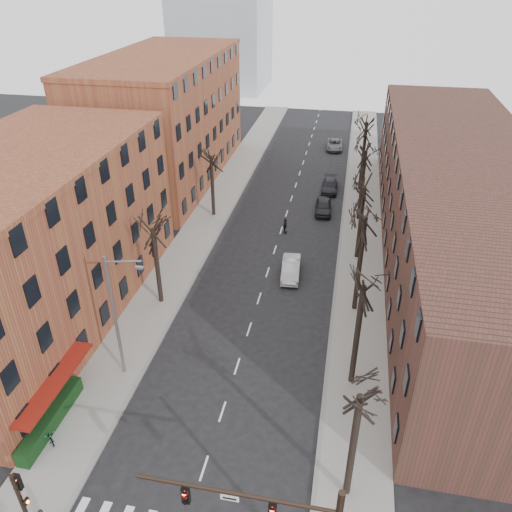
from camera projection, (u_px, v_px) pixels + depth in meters
The scene contains 23 objects.
sidewalk_left at pixel (213, 211), 54.35m from camera, with size 4.00×90.00×0.15m, color gray.
sidewalk_right at pixel (362, 223), 51.72m from camera, with size 4.00×90.00×0.15m, color gray.
building_left_near at pixel (28, 245), 35.78m from camera, with size 12.00×26.00×12.00m, color brown.
building_left_far at pixel (166, 121), 59.71m from camera, with size 12.00×28.00×14.00m, color brown.
building_right at pixel (460, 207), 43.67m from camera, with size 12.00×50.00×10.00m, color #4C2923.
awning_left at pixel (64, 414), 30.18m from camera, with size 1.20×7.00×0.15m, color maroon.
hedge at pixel (51, 419), 29.03m from camera, with size 0.80×6.00×1.00m, color #133615.
tree_right_a at pixel (346, 493), 25.70m from camera, with size 5.20×5.20×10.00m, color black, non-canonical shape.
tree_right_b at pixel (351, 382), 32.44m from camera, with size 5.20×5.20×10.80m, color black, non-canonical shape.
tree_right_c at pixel (354, 309), 39.18m from camera, with size 5.20×5.20×11.60m, color black, non-canonical shape.
tree_right_d at pixel (356, 258), 45.93m from camera, with size 5.20×5.20×10.00m, color black, non-canonical shape.
tree_right_e at pixel (358, 219), 52.67m from camera, with size 5.20×5.20×10.80m, color black, non-canonical shape.
tree_right_f at pixel (359, 190), 59.41m from camera, with size 5.20×5.20×11.60m, color black, non-canonical shape.
tree_left_a at pixel (162, 302), 40.00m from camera, with size 5.20×5.20×9.50m, color black, non-canonical shape.
tree_left_b at pixel (214, 216), 53.48m from camera, with size 5.20×5.20×9.50m, color black, non-canonical shape.
signal_pole_left at pixel (22, 499), 22.59m from camera, with size 0.47×0.44×4.40m.
streetlight at pixel (117, 313), 30.60m from camera, with size 2.45×0.22×9.03m.
silver_sedan at pixel (291, 269), 42.99m from camera, with size 1.52×4.35×1.43m, color #AFB2B7.
parked_car_near at pixel (323, 206), 53.77m from camera, with size 1.71×4.26×1.45m, color black.
parked_car_mid at pixel (330, 186), 58.81m from camera, with size 1.83×4.50×1.31m, color black.
parked_car_far at pixel (335, 145), 71.84m from camera, with size 2.20×4.78×1.33m, color slate.
pedestrian_crossing at pixel (285, 226), 49.70m from camera, with size 0.93×0.39×1.59m, color black.
bicycle at pixel (48, 434), 28.17m from camera, with size 0.58×1.66×0.87m, color gray.
Camera 1 is at (6.07, -12.39, 23.68)m, focal length 35.00 mm.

